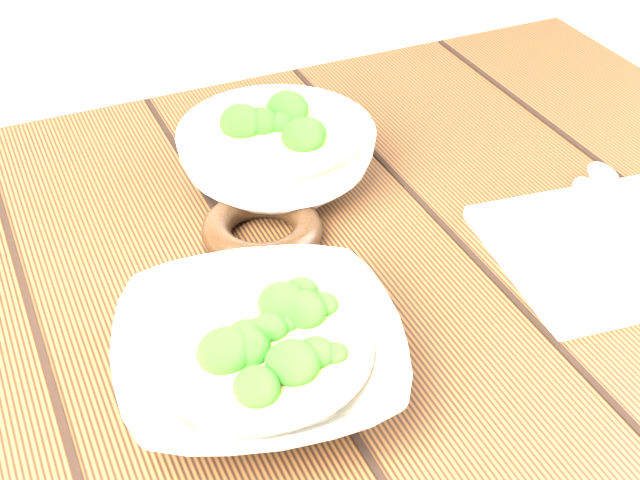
{
  "coord_description": "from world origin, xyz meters",
  "views": [
    {
      "loc": [
        -0.23,
        -0.59,
        1.27
      ],
      "look_at": [
        0.03,
        -0.02,
        0.8
      ],
      "focal_mm": 50.0,
      "sensor_mm": 36.0,
      "label": 1
    }
  ],
  "objects_px": {
    "soup_bowl_back": "(277,155)",
    "soup_bowl_front": "(260,357)",
    "trivet": "(262,230)",
    "table": "(286,372)",
    "napkin": "(618,246)"
  },
  "relations": [
    {
      "from": "soup_bowl_back",
      "to": "trivet",
      "type": "distance_m",
      "value": 0.11
    },
    {
      "from": "table",
      "to": "soup_bowl_front",
      "type": "height_order",
      "value": "soup_bowl_front"
    },
    {
      "from": "soup_bowl_back",
      "to": "napkin",
      "type": "xyz_separation_m",
      "value": [
        0.25,
        -0.25,
        -0.03
      ]
    },
    {
      "from": "soup_bowl_front",
      "to": "napkin",
      "type": "bearing_deg",
      "value": 3.53
    },
    {
      "from": "table",
      "to": "soup_bowl_back",
      "type": "xyz_separation_m",
      "value": [
        0.06,
        0.15,
        0.16
      ]
    },
    {
      "from": "napkin",
      "to": "soup_bowl_back",
      "type": "bearing_deg",
      "value": 142.92
    },
    {
      "from": "soup_bowl_front",
      "to": "table",
      "type": "bearing_deg",
      "value": 60.2
    },
    {
      "from": "table",
      "to": "soup_bowl_front",
      "type": "xyz_separation_m",
      "value": [
        -0.07,
        -0.11,
        0.15
      ]
    },
    {
      "from": "soup_bowl_back",
      "to": "napkin",
      "type": "bearing_deg",
      "value": -44.16
    },
    {
      "from": "soup_bowl_back",
      "to": "soup_bowl_front",
      "type": "bearing_deg",
      "value": -114.58
    },
    {
      "from": "soup_bowl_back",
      "to": "trivet",
      "type": "bearing_deg",
      "value": -120.07
    },
    {
      "from": "table",
      "to": "trivet",
      "type": "bearing_deg",
      "value": 85.66
    },
    {
      "from": "soup_bowl_front",
      "to": "trivet",
      "type": "xyz_separation_m",
      "value": [
        0.07,
        0.18,
        -0.02
      ]
    },
    {
      "from": "soup_bowl_front",
      "to": "soup_bowl_back",
      "type": "height_order",
      "value": "soup_bowl_back"
    },
    {
      "from": "trivet",
      "to": "table",
      "type": "bearing_deg",
      "value": -94.34
    }
  ]
}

